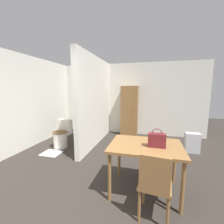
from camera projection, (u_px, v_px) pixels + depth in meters
The scene contains 10 objects.
wall_back at pixel (124, 99), 5.43m from camera, with size 5.52×0.12×2.50m.
wall_left at pixel (25, 102), 4.01m from camera, with size 0.12×5.04×2.50m.
partition_wall at pixel (96, 101), 4.34m from camera, with size 0.12×2.47×2.50m.
dining_table at pixel (146, 150), 2.29m from camera, with size 1.08×0.80×0.77m.
wooden_chair at pixel (155, 184), 1.79m from camera, with size 0.42×0.42×0.88m.
toilet at pixel (62, 135), 4.17m from camera, with size 0.39×0.54×0.74m.
handbag at pixel (157, 140), 2.17m from camera, with size 0.25×0.11×0.28m.
wooden_cabinet at pixel (129, 111), 5.20m from camera, with size 0.57×0.35×1.71m.
bath_mat at pixel (51, 153), 3.77m from camera, with size 0.46×0.38×0.01m.
space_heater at pixel (192, 143), 3.82m from camera, with size 0.35×0.21×0.50m.
Camera 1 is at (0.94, -1.28, 1.60)m, focal length 24.00 mm.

